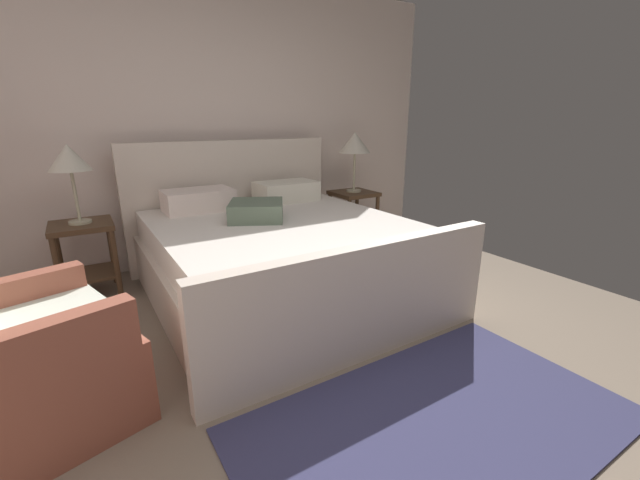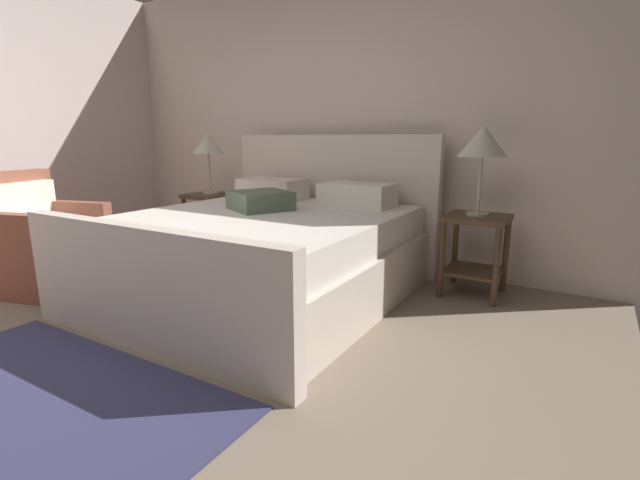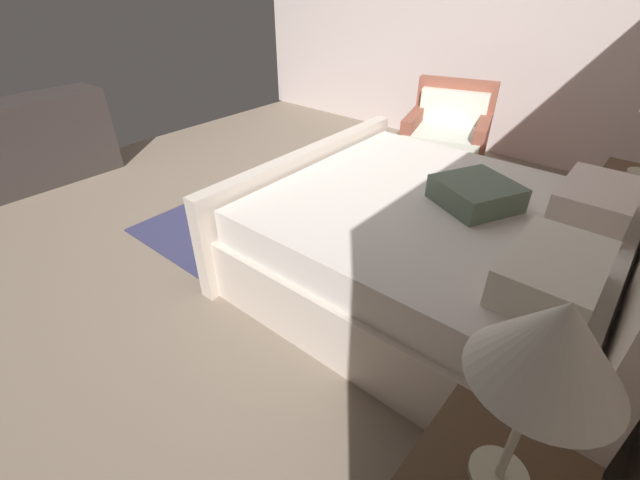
{
  "view_description": "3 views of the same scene",
  "coord_description": "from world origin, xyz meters",
  "px_view_note": "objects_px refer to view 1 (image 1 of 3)",
  "views": [
    {
      "loc": [
        -1.12,
        -1.31,
        1.37
      ],
      "look_at": [
        0.48,
        1.34,
        0.42
      ],
      "focal_mm": 22.29,
      "sensor_mm": 36.0,
      "label": 1
    },
    {
      "loc": [
        2.14,
        -1.12,
        1.14
      ],
      "look_at": [
        0.66,
        1.32,
        0.5
      ],
      "focal_mm": 25.11,
      "sensor_mm": 36.0,
      "label": 2
    },
    {
      "loc": [
        2.24,
        2.25,
        1.78
      ],
      "look_at": [
        0.68,
        0.91,
        0.44
      ],
      "focal_mm": 23.69,
      "sensor_mm": 36.0,
      "label": 3
    }
  ],
  "objects_px": {
    "nightstand_right": "(353,209)",
    "table_lamp_right": "(355,144)",
    "bed": "(278,253)",
    "table_lamp_left": "(69,160)",
    "armchair": "(23,363)",
    "nightstand_left": "(85,247)"
  },
  "relations": [
    {
      "from": "armchair",
      "to": "table_lamp_left",
      "type": "bearing_deg",
      "value": 79.38
    },
    {
      "from": "nightstand_left",
      "to": "table_lamp_left",
      "type": "bearing_deg",
      "value": 116.57
    },
    {
      "from": "nightstand_left",
      "to": "armchair",
      "type": "relative_size",
      "value": 0.66
    },
    {
      "from": "nightstand_right",
      "to": "table_lamp_left",
      "type": "height_order",
      "value": "table_lamp_left"
    },
    {
      "from": "nightstand_left",
      "to": "table_lamp_left",
      "type": "relative_size",
      "value": 1.01
    },
    {
      "from": "bed",
      "to": "armchair",
      "type": "height_order",
      "value": "bed"
    },
    {
      "from": "bed",
      "to": "table_lamp_right",
      "type": "distance_m",
      "value": 1.72
    },
    {
      "from": "nightstand_left",
      "to": "armchair",
      "type": "bearing_deg",
      "value": -100.62
    },
    {
      "from": "nightstand_right",
      "to": "table_lamp_left",
      "type": "xyz_separation_m",
      "value": [
        -2.62,
        -0.04,
        0.68
      ]
    },
    {
      "from": "table_lamp_left",
      "to": "armchair",
      "type": "relative_size",
      "value": 0.66
    },
    {
      "from": "nightstand_right",
      "to": "bed",
      "type": "bearing_deg",
      "value": -148.85
    },
    {
      "from": "bed",
      "to": "table_lamp_left",
      "type": "distance_m",
      "value": 1.68
    },
    {
      "from": "nightstand_left",
      "to": "armchair",
      "type": "distance_m",
      "value": 1.57
    },
    {
      "from": "nightstand_right",
      "to": "nightstand_left",
      "type": "xyz_separation_m",
      "value": [
        -2.62,
        -0.04,
        0.0
      ]
    },
    {
      "from": "table_lamp_left",
      "to": "armchair",
      "type": "xyz_separation_m",
      "value": [
        -0.29,
        -1.54,
        -0.73
      ]
    },
    {
      "from": "nightstand_left",
      "to": "table_lamp_left",
      "type": "height_order",
      "value": "table_lamp_left"
    },
    {
      "from": "table_lamp_right",
      "to": "table_lamp_left",
      "type": "distance_m",
      "value": 2.62
    },
    {
      "from": "table_lamp_left",
      "to": "armchair",
      "type": "bearing_deg",
      "value": -100.62
    },
    {
      "from": "armchair",
      "to": "bed",
      "type": "bearing_deg",
      "value": 26.18
    },
    {
      "from": "nightstand_left",
      "to": "armchair",
      "type": "height_order",
      "value": "armchair"
    },
    {
      "from": "nightstand_right",
      "to": "table_lamp_right",
      "type": "relative_size",
      "value": 0.94
    },
    {
      "from": "bed",
      "to": "armchair",
      "type": "relative_size",
      "value": 2.42
    }
  ]
}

